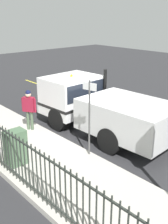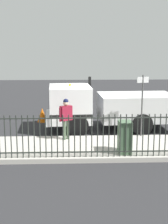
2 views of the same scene
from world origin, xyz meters
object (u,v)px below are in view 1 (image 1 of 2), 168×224
work_truck (97,104)px  traffic_cone (81,99)px  worker_standing (29,106)px  utility_cabinet (16,148)px  street_sign (89,110)px

work_truck → traffic_cone: size_ratio=8.38×
work_truck → worker_standing: bearing=139.8°
utility_cabinet → street_sign: street_sign is taller
traffic_cone → street_sign: street_sign is taller
street_sign → utility_cabinet: bearing=-26.1°
utility_cabinet → street_sign: (-2.15, 1.05, 1.02)m
utility_cabinet → street_sign: 2.60m
traffic_cone → street_sign: bearing=51.3°
utility_cabinet → traffic_cone: bearing=-149.3°
worker_standing → utility_cabinet: 2.78m
worker_standing → work_truck: bearing=19.2°
worker_standing → utility_cabinet: bearing=-73.6°
traffic_cone → street_sign: size_ratio=0.28×
worker_standing → street_sign: size_ratio=0.65×
traffic_cone → street_sign: 5.85m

